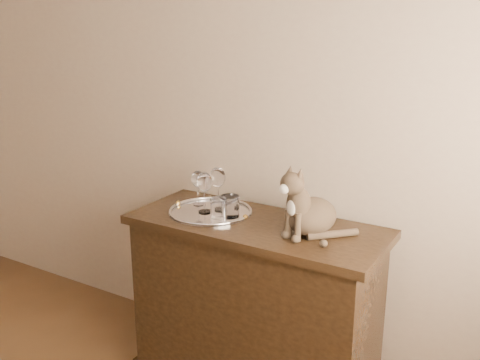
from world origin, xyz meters
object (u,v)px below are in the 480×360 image
object	(u,v)px
wine_glass_b	(218,188)
cat	(312,198)
tumbler_a	(219,208)
wine_glass_a	(198,188)
sideboard	(255,305)
wine_glass_d	(205,192)
tray	(211,212)
tumbler_c	(230,206)

from	to	relation	value
wine_glass_b	cat	world-z (taller)	cat
tumbler_a	cat	distance (m)	0.45
wine_glass_a	cat	world-z (taller)	cat
sideboard	wine_glass_b	size ratio (longest dim) A/B	5.83
sideboard	tumbler_a	bearing A→B (deg)	-165.35
sideboard	wine_glass_a	size ratio (longest dim) A/B	6.88
sideboard	wine_glass_d	world-z (taller)	wine_glass_d
tray	wine_glass_b	size ratio (longest dim) A/B	1.94
wine_glass_b	tumbler_c	world-z (taller)	wine_glass_b
wine_glass_b	cat	bearing A→B (deg)	-5.73
sideboard	tumbler_a	size ratio (longest dim) A/B	13.04
sideboard	tumbler_a	world-z (taller)	tumbler_a
sideboard	wine_glass_d	xyz separation A→B (m)	(-0.27, -0.02, 0.53)
wine_glass_b	tumbler_a	bearing A→B (deg)	-54.16
wine_glass_a	wine_glass_b	xyz separation A→B (m)	(0.11, 0.00, 0.02)
tray	wine_glass_d	size ratio (longest dim) A/B	2.03
wine_glass_d	tumbler_c	world-z (taller)	wine_glass_d
sideboard	wine_glass_a	world-z (taller)	wine_glass_a
tumbler_a	cat	world-z (taller)	cat
cat	wine_glass_b	bearing A→B (deg)	-166.55
wine_glass_d	cat	bearing A→B (deg)	3.23
tray	cat	bearing A→B (deg)	1.56
wine_glass_a	wine_glass_b	distance (m)	0.11
sideboard	wine_glass_d	size ratio (longest dim) A/B	6.08
wine_glass_a	tray	bearing A→B (deg)	-28.19
wine_glass_d	tumbler_a	bearing A→B (deg)	-15.15
sideboard	cat	distance (m)	0.64
tray	tumbler_a	world-z (taller)	tumbler_a
wine_glass_d	cat	world-z (taller)	cat
tumbler_a	sideboard	bearing A→B (deg)	14.65
tray	wine_glass_a	bearing A→B (deg)	151.81
tumbler_c	tumbler_a	bearing A→B (deg)	-138.72
sideboard	tray	size ratio (longest dim) A/B	3.00
sideboard	tumbler_c	distance (m)	0.50
tumbler_a	tumbler_c	world-z (taller)	tumbler_c
wine_glass_a	tumbler_a	size ratio (longest dim) A/B	1.89
tray	wine_glass_a	xyz separation A→B (m)	(-0.11, 0.06, 0.09)
wine_glass_a	tumbler_c	size ratio (longest dim) A/B	1.73
wine_glass_b	wine_glass_d	bearing A→B (deg)	-103.41
sideboard	tumbler_a	distance (m)	0.51
wine_glass_b	wine_glass_d	distance (m)	0.08
wine_glass_a	tumbler_a	world-z (taller)	wine_glass_a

